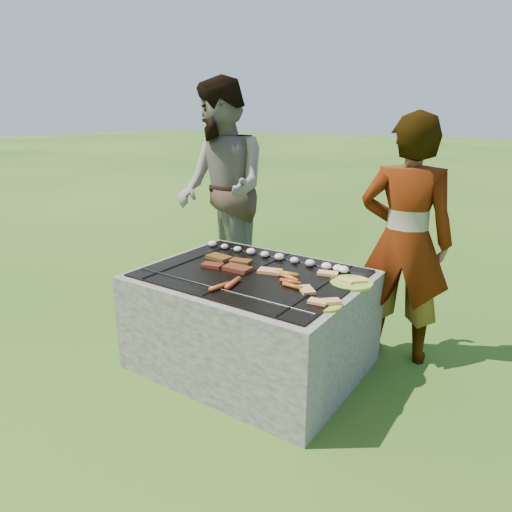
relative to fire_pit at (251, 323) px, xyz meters
The scene contains 10 objects.
lawn 0.28m from the fire_pit, ahead, with size 60.00×60.00×0.00m, color #214B12.
fire_pit is the anchor object (origin of this frame).
mushrooms 0.46m from the fire_pit, 81.48° to the left, with size 1.06×0.07×0.04m.
pork_slabs 0.40m from the fire_pit, behind, with size 0.40×0.26×0.02m.
sausages 0.40m from the fire_pit, 30.06° to the right, with size 0.41×0.47×0.03m.
bread_on_grate 0.43m from the fire_pit, 13.41° to the left, with size 0.46×0.41×0.02m.
plate_far 0.67m from the fire_pit, 17.47° to the left, with size 0.31×0.31×0.03m.
plate_near 0.67m from the fire_pit, 17.64° to the right, with size 0.21×0.21×0.03m.
cook 1.06m from the fire_pit, 41.45° to the left, with size 0.56×0.37×1.53m, color gray.
bystander 1.39m from the fire_pit, 136.15° to the left, with size 0.87×0.68×1.80m, color gray.
Camera 1 is at (1.46, -2.10, 1.52)m, focal length 32.00 mm.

